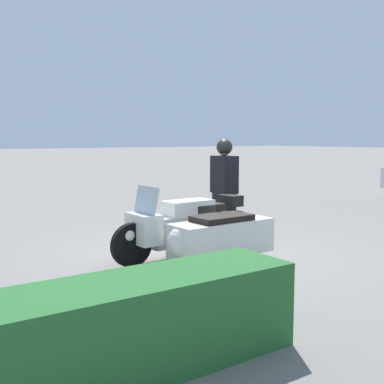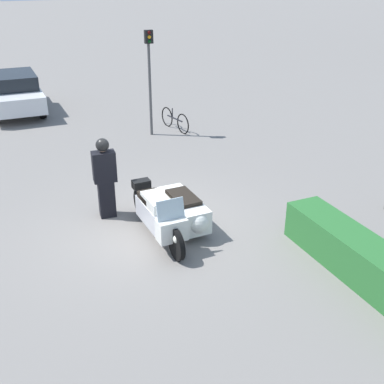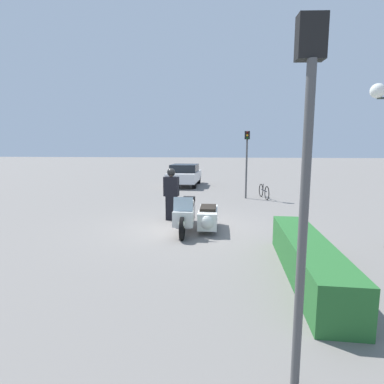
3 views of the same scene
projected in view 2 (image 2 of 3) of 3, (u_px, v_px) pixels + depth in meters
ground_plane at (147, 226)px, 10.48m from camera, size 160.00×160.00×0.00m
police_motorcycle at (173, 213)px, 10.05m from camera, size 2.65×1.24×1.15m
officer_rider at (105, 176)px, 10.53m from camera, size 0.35×0.53×1.84m
hedge_bush_curbside at (369, 265)px, 8.46m from camera, size 4.07×0.75×0.75m
traffic_light_far at (150, 68)px, 15.22m from camera, size 0.23×0.26×3.37m
parked_car_background at (13, 92)px, 18.45m from camera, size 4.41×1.86×1.46m
bicycle_parked at (175, 120)px, 16.55m from camera, size 1.69×0.35×0.74m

